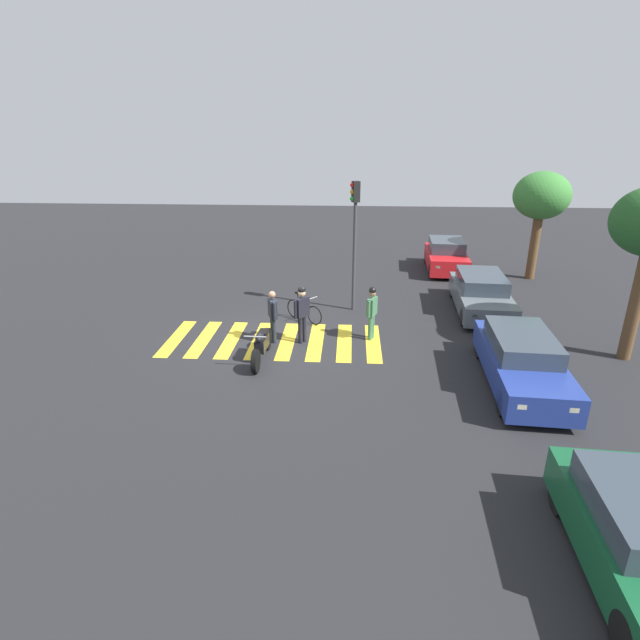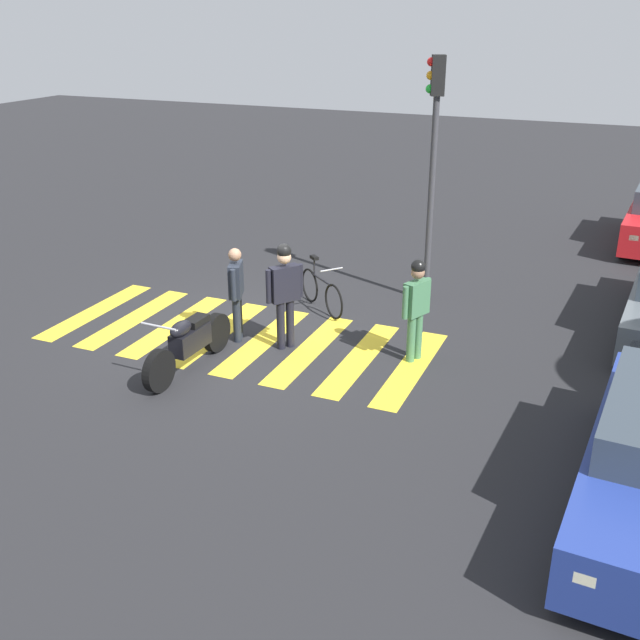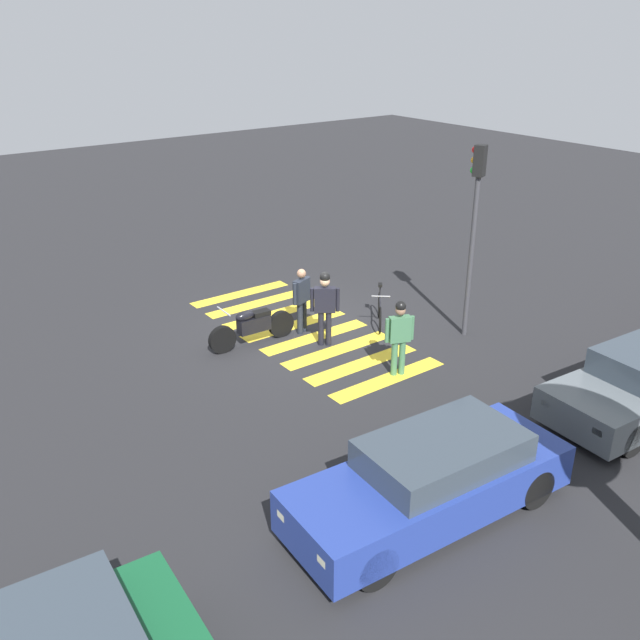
{
  "view_description": "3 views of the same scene",
  "coord_description": "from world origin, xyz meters",
  "px_view_note": "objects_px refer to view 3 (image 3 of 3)",
  "views": [
    {
      "loc": [
        14.52,
        2.38,
        6.29
      ],
      "look_at": [
        0.0,
        1.48,
        0.73
      ],
      "focal_mm": 28.15,
      "sensor_mm": 36.0,
      "label": 1
    },
    {
      "loc": [
        10.64,
        6.06,
        5.42
      ],
      "look_at": [
        0.4,
        1.71,
        0.76
      ],
      "focal_mm": 42.19,
      "sensor_mm": 36.0,
      "label": 2
    },
    {
      "loc": [
        9.09,
        12.91,
        7.23
      ],
      "look_at": [
        0.39,
        1.18,
        0.82
      ],
      "focal_mm": 38.81,
      "sensor_mm": 36.0,
      "label": 3
    }
  ],
  "objects_px": {
    "police_motorcycle": "(252,326)",
    "leaning_bicycle": "(380,311)",
    "car_blue_hatchback": "(432,479)",
    "traffic_light_pole": "(474,213)",
    "officer_on_foot": "(325,303)",
    "officer_by_motorcycle": "(302,297)",
    "pedestrian_bystander": "(399,333)"
  },
  "relations": [
    {
      "from": "police_motorcycle",
      "to": "officer_on_foot",
      "type": "height_order",
      "value": "officer_on_foot"
    },
    {
      "from": "police_motorcycle",
      "to": "car_blue_hatchback",
      "type": "xyz_separation_m",
      "value": [
        1.01,
        6.99,
        0.2
      ]
    },
    {
      "from": "leaning_bicycle",
      "to": "officer_on_foot",
      "type": "distance_m",
      "value": 1.97
    },
    {
      "from": "officer_on_foot",
      "to": "traffic_light_pole",
      "type": "xyz_separation_m",
      "value": [
        -3.14,
        1.58,
        2.0
      ]
    },
    {
      "from": "leaning_bicycle",
      "to": "pedestrian_bystander",
      "type": "distance_m",
      "value": 2.78
    },
    {
      "from": "police_motorcycle",
      "to": "traffic_light_pole",
      "type": "bearing_deg",
      "value": 149.84
    },
    {
      "from": "officer_by_motorcycle",
      "to": "pedestrian_bystander",
      "type": "bearing_deg",
      "value": 97.57
    },
    {
      "from": "officer_on_foot",
      "to": "officer_by_motorcycle",
      "type": "xyz_separation_m",
      "value": [
        0.02,
        -0.91,
        -0.13
      ]
    },
    {
      "from": "officer_by_motorcycle",
      "to": "traffic_light_pole",
      "type": "bearing_deg",
      "value": 141.81
    },
    {
      "from": "police_motorcycle",
      "to": "car_blue_hatchback",
      "type": "relative_size",
      "value": 0.47
    },
    {
      "from": "officer_by_motorcycle",
      "to": "traffic_light_pole",
      "type": "distance_m",
      "value": 4.55
    },
    {
      "from": "police_motorcycle",
      "to": "traffic_light_pole",
      "type": "distance_m",
      "value": 5.84
    },
    {
      "from": "car_blue_hatchback",
      "to": "traffic_light_pole",
      "type": "relative_size",
      "value": 1.03
    },
    {
      "from": "officer_by_motorcycle",
      "to": "officer_on_foot",
      "type": "bearing_deg",
      "value": 91.57
    },
    {
      "from": "leaning_bicycle",
      "to": "officer_on_foot",
      "type": "height_order",
      "value": "officer_on_foot"
    },
    {
      "from": "police_motorcycle",
      "to": "leaning_bicycle",
      "type": "bearing_deg",
      "value": 163.9
    },
    {
      "from": "leaning_bicycle",
      "to": "car_blue_hatchback",
      "type": "relative_size",
      "value": 0.28
    },
    {
      "from": "officer_by_motorcycle",
      "to": "car_blue_hatchback",
      "type": "distance_m",
      "value": 7.26
    },
    {
      "from": "police_motorcycle",
      "to": "car_blue_hatchback",
      "type": "distance_m",
      "value": 7.06
    },
    {
      "from": "pedestrian_bystander",
      "to": "traffic_light_pole",
      "type": "relative_size",
      "value": 0.38
    },
    {
      "from": "officer_by_motorcycle",
      "to": "traffic_light_pole",
      "type": "height_order",
      "value": "traffic_light_pole"
    },
    {
      "from": "police_motorcycle",
      "to": "traffic_light_pole",
      "type": "height_order",
      "value": "traffic_light_pole"
    },
    {
      "from": "car_blue_hatchback",
      "to": "pedestrian_bystander",
      "type": "bearing_deg",
      "value": -126.24
    },
    {
      "from": "pedestrian_bystander",
      "to": "traffic_light_pole",
      "type": "xyz_separation_m",
      "value": [
        -2.75,
        -0.59,
        2.08
      ]
    },
    {
      "from": "officer_on_foot",
      "to": "traffic_light_pole",
      "type": "height_order",
      "value": "traffic_light_pole"
    },
    {
      "from": "leaning_bicycle",
      "to": "traffic_light_pole",
      "type": "bearing_deg",
      "value": 127.44
    },
    {
      "from": "leaning_bicycle",
      "to": "officer_by_motorcycle",
      "type": "height_order",
      "value": "officer_by_motorcycle"
    },
    {
      "from": "officer_on_foot",
      "to": "officer_by_motorcycle",
      "type": "relative_size",
      "value": 1.11
    },
    {
      "from": "car_blue_hatchback",
      "to": "traffic_light_pole",
      "type": "bearing_deg",
      "value": -141.67
    },
    {
      "from": "leaning_bicycle",
      "to": "car_blue_hatchback",
      "type": "distance_m",
      "value": 7.4
    },
    {
      "from": "police_motorcycle",
      "to": "officer_by_motorcycle",
      "type": "relative_size",
      "value": 1.36
    },
    {
      "from": "officer_by_motorcycle",
      "to": "pedestrian_bystander",
      "type": "height_order",
      "value": "pedestrian_bystander"
    }
  ]
}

